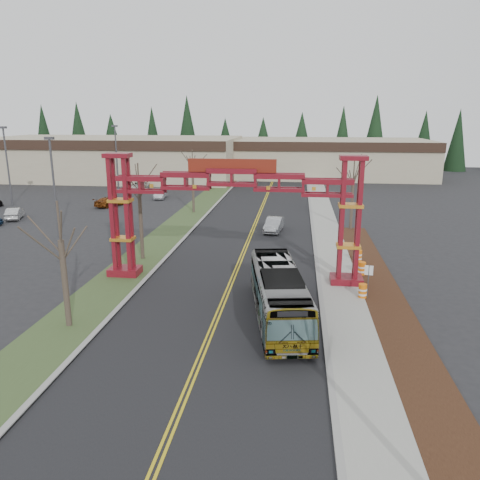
% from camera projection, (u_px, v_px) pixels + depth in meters
% --- Properties ---
extents(ground, '(200.00, 200.00, 0.00)m').
position_uv_depth(ground, '(162.00, 453.00, 16.30)').
color(ground, black).
rests_on(ground, ground).
extents(road, '(12.00, 110.00, 0.02)m').
position_uv_depth(road, '(244.00, 252.00, 40.28)').
color(road, black).
rests_on(road, ground).
extents(lane_line_left, '(0.12, 100.00, 0.01)m').
position_uv_depth(lane_line_left, '(242.00, 252.00, 40.29)').
color(lane_line_left, gold).
rests_on(lane_line_left, road).
extents(lane_line_right, '(0.12, 100.00, 0.01)m').
position_uv_depth(lane_line_right, '(245.00, 252.00, 40.26)').
color(lane_line_right, gold).
rests_on(lane_line_right, road).
extents(curb_right, '(0.30, 110.00, 0.15)m').
position_uv_depth(curb_right, '(316.00, 254.00, 39.54)').
color(curb_right, gray).
rests_on(curb_right, ground).
extents(sidewalk_right, '(2.60, 110.00, 0.14)m').
position_uv_depth(sidewalk_right, '(333.00, 255.00, 39.36)').
color(sidewalk_right, gray).
rests_on(sidewalk_right, ground).
extents(landscape_strip, '(2.60, 50.00, 0.12)m').
position_uv_depth(landscape_strip, '(403.00, 338.00, 24.67)').
color(landscape_strip, black).
rests_on(landscape_strip, ground).
extents(grass_median, '(4.00, 110.00, 0.08)m').
position_uv_depth(grass_median, '(154.00, 249.00, 41.22)').
color(grass_median, '#3A4D26').
rests_on(grass_median, ground).
extents(curb_left, '(0.30, 110.00, 0.15)m').
position_uv_depth(curb_left, '(174.00, 249.00, 40.99)').
color(curb_left, gray).
rests_on(curb_left, ground).
extents(gateway_arch, '(18.20, 1.60, 8.90)m').
position_uv_depth(gateway_arch, '(232.00, 197.00, 32.03)').
color(gateway_arch, '#5E0C17').
rests_on(gateway_arch, ground).
extents(retail_building_west, '(46.00, 22.30, 7.50)m').
position_uv_depth(retail_building_west, '(114.00, 158.00, 87.89)').
color(retail_building_west, tan).
rests_on(retail_building_west, ground).
extents(retail_building_east, '(38.00, 20.30, 7.00)m').
position_uv_depth(retail_building_east, '(327.00, 158.00, 90.90)').
color(retail_building_east, tan).
rests_on(retail_building_east, ground).
extents(conifer_treeline, '(116.10, 5.60, 13.00)m').
position_uv_depth(conifer_treeline, '(280.00, 139.00, 102.84)').
color(conifer_treeline, black).
rests_on(conifer_treeline, ground).
extents(transit_bus, '(4.21, 10.98, 2.99)m').
position_uv_depth(transit_bus, '(279.00, 294.00, 26.82)').
color(transit_bus, '#A2A5AA').
rests_on(transit_bus, ground).
extents(silver_sedan, '(2.00, 4.44, 1.41)m').
position_uv_depth(silver_sedan, '(274.00, 225.00, 47.43)').
color(silver_sedan, '#A5A8AD').
rests_on(silver_sedan, ground).
extents(parked_car_near_b, '(2.71, 4.23, 1.32)m').
position_uv_depth(parked_car_near_b, '(15.00, 213.00, 53.15)').
color(parked_car_near_b, '#BCBCBC').
rests_on(parked_car_near_b, ground).
extents(parked_car_mid_a, '(3.40, 4.65, 1.25)m').
position_uv_depth(parked_car_mid_a, '(110.00, 202.00, 60.52)').
color(parked_car_mid_a, brown).
rests_on(parked_car_mid_a, ground).
extents(parked_car_far_a, '(1.81, 4.04, 1.29)m').
position_uv_depth(parked_car_far_a, '(160.00, 194.00, 66.33)').
color(parked_car_far_a, '#B9BAC1').
rests_on(parked_car_far_a, ground).
extents(parked_car_far_b, '(3.18, 5.50, 1.44)m').
position_uv_depth(parked_car_far_b, '(137.00, 186.00, 72.89)').
color(parked_car_far_b, silver).
rests_on(parked_car_far_b, ground).
extents(bare_tree_median_near, '(3.23, 3.23, 7.11)m').
position_uv_depth(bare_tree_median_near, '(61.00, 241.00, 24.86)').
color(bare_tree_median_near, '#382D26').
rests_on(bare_tree_median_near, ground).
extents(bare_tree_median_mid, '(2.99, 2.99, 7.84)m').
position_uv_depth(bare_tree_median_mid, '(139.00, 189.00, 36.90)').
color(bare_tree_median_mid, '#382D26').
rests_on(bare_tree_median_mid, ground).
extents(bare_tree_median_far, '(2.95, 2.95, 7.55)m').
position_uv_depth(bare_tree_median_far, '(193.00, 167.00, 55.41)').
color(bare_tree_median_far, '#382D26').
rests_on(bare_tree_median_far, ground).
extents(bare_tree_right_far, '(3.13, 3.13, 7.38)m').
position_uv_depth(bare_tree_right_far, '(353.00, 179.00, 46.93)').
color(bare_tree_right_far, '#382D26').
rests_on(bare_tree_right_far, ground).
extents(light_pole_near, '(0.83, 0.41, 9.52)m').
position_uv_depth(light_pole_near, '(54.00, 180.00, 44.12)').
color(light_pole_near, '#3F3F44').
rests_on(light_pole_near, ground).
extents(light_pole_mid, '(0.88, 0.44, 10.10)m').
position_uv_depth(light_pole_mid, '(7.00, 160.00, 60.24)').
color(light_pole_mid, '#3F3F44').
rests_on(light_pole_mid, ground).
extents(light_pole_far, '(0.87, 0.43, 10.00)m').
position_uv_depth(light_pole_far, '(116.00, 153.00, 73.47)').
color(light_pole_far, '#3F3F44').
rests_on(light_pole_far, ground).
extents(street_sign, '(0.52, 0.15, 2.29)m').
position_uv_depth(street_sign, '(369.00, 275.00, 29.51)').
color(street_sign, '#3F3F44').
rests_on(street_sign, ground).
extents(barrel_south, '(0.55, 0.55, 1.03)m').
position_uv_depth(barrel_south, '(362.00, 292.00, 29.86)').
color(barrel_south, orange).
rests_on(barrel_south, ground).
extents(barrel_mid, '(0.57, 0.57, 1.06)m').
position_uv_depth(barrel_mid, '(362.00, 269.00, 34.23)').
color(barrel_mid, orange).
rests_on(barrel_mid, ground).
extents(barrel_north, '(0.57, 0.57, 1.05)m').
position_uv_depth(barrel_north, '(358.00, 256.00, 37.32)').
color(barrel_north, orange).
rests_on(barrel_north, ground).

